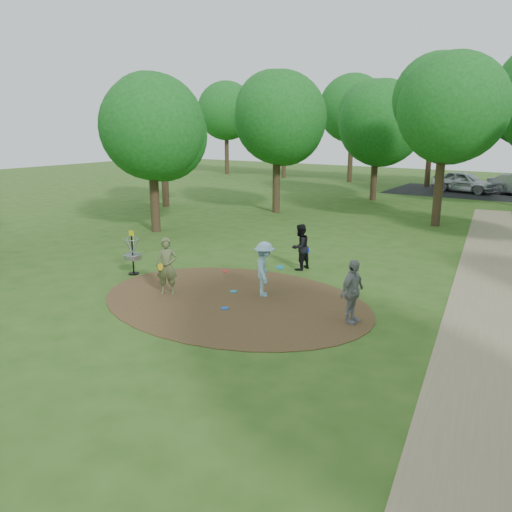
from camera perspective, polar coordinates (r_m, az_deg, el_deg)
The scene contains 14 objects.
ground at distance 14.78m, azimuth -2.57°, elevation -5.12°, with size 100.00×100.00×0.00m, color #2D5119.
dirt_clearing at distance 14.78m, azimuth -2.57°, elevation -5.08°, with size 8.40×8.40×0.02m, color #47301C.
footpath at distance 14.25m, azimuth 24.53°, elevation -7.24°, with size 2.00×40.00×0.01m, color #8C7A5B.
parking_lot at distance 42.00m, azimuth 24.82°, elevation 6.49°, with size 14.00×8.00×0.01m, color black.
player_observer_with_disc at distance 15.31m, azimuth -10.15°, elevation -1.16°, with size 0.77×0.70×1.77m.
player_throwing_with_disc at distance 14.93m, azimuth 0.97°, elevation -1.51°, with size 1.23×1.25×1.68m.
player_walking_with_disc at distance 17.77m, azimuth 5.05°, elevation 1.02°, with size 0.75×0.90×1.65m.
player_waiting_with_disc at distance 13.11m, azimuth 10.94°, elevation -4.04°, with size 0.55×1.05×1.71m.
disc_ground_cyan at distance 15.49m, azimuth -2.57°, elevation -4.06°, with size 0.22×0.22×0.02m, color #1789BA.
disc_ground_blue at distance 14.11m, azimuth -3.60°, elevation -5.98°, with size 0.22×0.22×0.02m, color blue.
disc_ground_red at distance 17.60m, azimuth -3.53°, elevation -1.76°, with size 0.22×0.22×0.02m, color red.
car_left at distance 42.11m, azimuth 22.71°, elevation 7.83°, with size 1.91×4.74×1.61m, color #B9BBC1.
disc_golf_basket at distance 17.64m, azimuth -13.95°, elevation 0.71°, with size 0.63×0.63×1.54m.
tree_ring at distance 21.34m, azimuth 17.88°, elevation 14.86°, with size 36.53×46.07×9.81m.
Camera 1 is at (8.19, -11.24, 5.00)m, focal length 35.00 mm.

